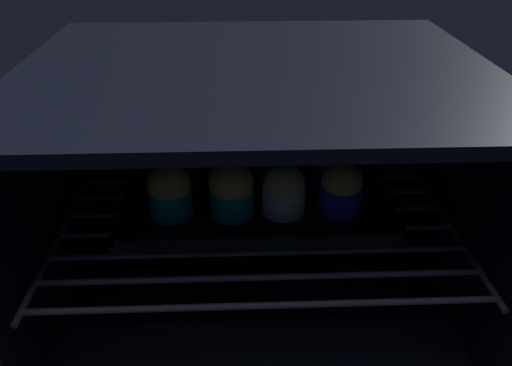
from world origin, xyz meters
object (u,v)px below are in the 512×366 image
muffin_row0_col1 (231,190)px  muffin_row0_col3 (341,189)px  baking_tray (256,200)px  muffin_row1_col1 (229,165)px  muffin_row1_col0 (179,161)px  muffin_row0_col0 (170,191)px  muffin_row0_col2 (284,190)px  muffin_row1_col3 (330,162)px  muffin_row1_col2 (279,161)px

muffin_row0_col1 → muffin_row0_col3: size_ratio=1.07×
baking_tray → muffin_row1_col1: muffin_row1_col1 is taller
muffin_row0_col3 → muffin_row1_col0: muffin_row1_col0 is taller
muffin_row0_col1 → muffin_row1_col1: bearing=93.0°
muffin_row0_col1 → muffin_row0_col3: muffin_row0_col1 is taller
muffin_row0_col0 → muffin_row1_col0: muffin_row1_col0 is taller
muffin_row1_col0 → muffin_row0_col2: bearing=-27.6°
baking_tray → muffin_row1_col3: (11.31, 3.68, 4.09)cm
baking_tray → muffin_row0_col3: (11.56, -3.85, 3.98)cm
muffin_row0_col3 → muffin_row1_col3: bearing=91.9°
muffin_row0_col2 → baking_tray: bearing=134.1°
muffin_row1_col0 → muffin_row1_col3: muffin_row1_col0 is taller
muffin_row0_col3 → muffin_row0_col1: bearing=-179.0°
baking_tray → muffin_row1_col1: size_ratio=5.20×
baking_tray → muffin_row0_col1: 6.90cm
muffin_row0_col3 → muffin_row1_col0: bearing=161.0°
muffin_row1_col0 → muffin_row1_col1: size_ratio=1.12×
muffin_row1_col0 → muffin_row0_col3: bearing=-19.0°
muffin_row1_col3 → muffin_row1_col0: bearing=179.0°
muffin_row0_col2 → muffin_row0_col3: size_ratio=0.97×
muffin_row0_col1 → muffin_row0_col0: bearing=178.2°
muffin_row0_col0 → muffin_row0_col2: size_ratio=1.06×
muffin_row1_col0 → muffin_row1_col1: muffin_row1_col0 is taller
muffin_row1_col2 → muffin_row1_col3: size_ratio=1.11×
baking_tray → muffin_row0_col1: muffin_row0_col1 is taller
muffin_row1_col2 → muffin_row1_col3: muffin_row1_col2 is taller
muffin_row0_col1 → muffin_row1_col1: muffin_row0_col1 is taller
muffin_row1_col3 → muffin_row0_col3: bearing=-88.1°
baking_tray → muffin_row0_col1: bearing=-130.5°
baking_tray → muffin_row0_col0: bearing=-162.1°
muffin_row1_col0 → muffin_row1_col3: (22.69, -0.39, -0.45)cm
baking_tray → muffin_row1_col0: size_ratio=4.62×
muffin_row0_col3 → muffin_row1_col3: muffin_row1_col3 is taller
baking_tray → muffin_row1_col2: size_ratio=4.52×
muffin_row0_col2 → muffin_row1_col2: 7.38cm
muffin_row0_col2 → muffin_row0_col3: (7.88, -0.05, 0.11)cm
muffin_row1_col1 → muffin_row1_col2: (7.43, -0.07, 0.48)cm
muffin_row0_col0 → muffin_row0_col3: (23.45, -0.00, -0.26)cm
baking_tray → muffin_row0_col0: (-11.89, -3.85, 4.24)cm
baking_tray → muffin_row0_col0: muffin_row0_col0 is taller
muffin_row1_col1 → muffin_row0_col0: bearing=-136.9°
muffin_row0_col2 → muffin_row0_col0: bearing=-179.8°
muffin_row0_col2 → muffin_row1_col1: 10.62cm
muffin_row0_col3 → baking_tray: bearing=161.6°
baking_tray → muffin_row1_col0: muffin_row1_col0 is taller
muffin_row1_col2 → muffin_row0_col1: bearing=-132.5°
muffin_row0_col0 → muffin_row0_col2: muffin_row0_col0 is taller
muffin_row0_col0 → muffin_row1_col2: muffin_row1_col2 is taller
muffin_row0_col1 → muffin_row0_col2: muffin_row0_col1 is taller
muffin_row0_col2 → muffin_row1_col0: muffin_row1_col0 is taller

